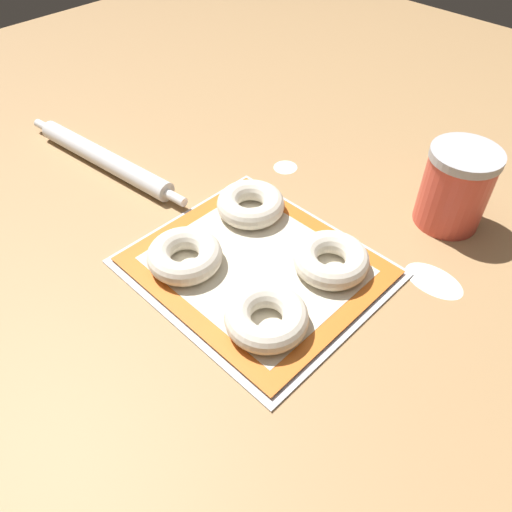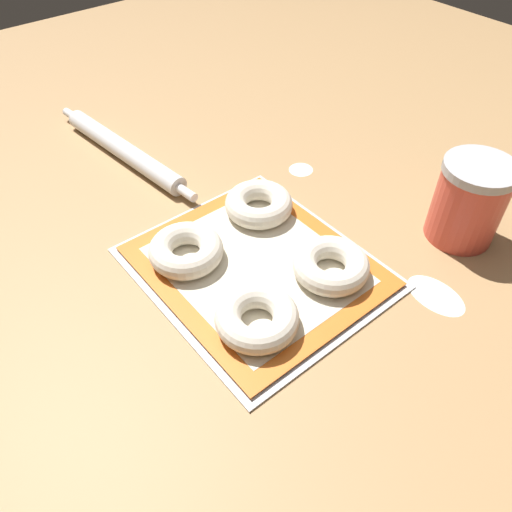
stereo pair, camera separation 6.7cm
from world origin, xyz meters
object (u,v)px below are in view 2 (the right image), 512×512
Objects in this scene: baking_tray at (256,267)px; bagel_front_right at (257,318)px; bagel_back_right at (331,265)px; bagel_front_left at (186,250)px; flour_canister at (469,201)px; rolling_pin at (123,150)px; bagel_back_left at (259,204)px.

bagel_front_right is at bearing -38.62° from baking_tray.
bagel_front_left is at bearing -137.74° from bagel_back_right.
flour_canister is at bearing 59.38° from bagel_front_left.
rolling_pin is (-0.46, -0.01, 0.02)m from baking_tray.
bagel_back_right is (-0.01, 0.17, 0.00)m from bagel_front_right.
bagel_front_right is 1.00× the size of bagel_back_left.
baking_tray is 0.14m from bagel_front_right.
bagel_front_left is at bearing -11.63° from rolling_pin.
bagel_front_left is 0.25m from bagel_back_right.
bagel_front_right is at bearing -40.04° from bagel_back_left.
bagel_back_right is (0.10, 0.08, 0.03)m from baking_tray.
bagel_back_left is at bearing 139.96° from bagel_front_right.
bagel_front_right is at bearing -7.53° from rolling_pin.
bagel_front_left is at bearing -136.06° from baking_tray.
bagel_front_left is 0.18m from bagel_back_left.
bagel_front_right is 0.17m from bagel_back_right.
bagel_back_right is 0.27× the size of rolling_pin.
bagel_back_right is at bearing -2.87° from bagel_back_left.
bagel_back_left reaches higher than baking_tray.
bagel_back_right is (0.19, 0.17, 0.00)m from bagel_front_left.
bagel_back_right is at bearing 42.26° from bagel_front_left.
bagel_back_left is 0.84× the size of flour_canister.
bagel_front_right is 0.84× the size of flour_canister.
bagel_front_right is (0.20, 0.00, 0.00)m from bagel_front_left.
bagel_front_left is at bearing -120.62° from flour_canister.
bagel_back_left is 0.27× the size of rolling_pin.
baking_tray is at bearing -139.35° from bagel_back_right.
flour_canister is (0.07, 0.27, 0.05)m from bagel_back_right.
bagel_front_right is 0.27× the size of rolling_pin.
bagel_back_left is at bearing 16.55° from rolling_pin.
flour_canister is (0.17, 0.36, 0.08)m from baking_tray.
flour_canister is (0.07, 0.44, 0.05)m from bagel_front_right.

